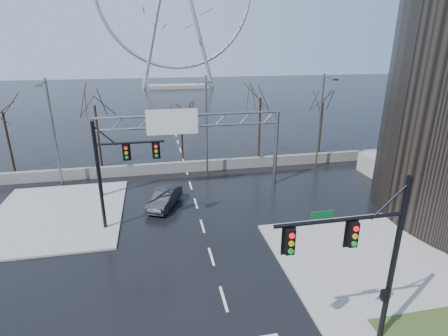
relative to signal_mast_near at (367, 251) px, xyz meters
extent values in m
plane|color=black|center=(-5.14, 4.04, -4.87)|extent=(260.00, 260.00, 0.00)
cube|color=gray|center=(4.86, 6.04, -4.80)|extent=(12.00, 10.00, 0.15)
cube|color=gray|center=(-16.14, 16.04, -4.80)|extent=(10.00, 12.00, 0.15)
cube|color=slate|center=(-5.14, 24.04, -4.32)|extent=(52.00, 0.50, 1.10)
cylinder|color=black|center=(1.36, 0.04, -0.87)|extent=(0.24, 0.24, 8.00)
cylinder|color=black|center=(-1.34, 0.04, 1.53)|extent=(5.40, 0.16, 0.16)
cube|color=black|center=(-0.84, -0.11, 0.93)|extent=(0.35, 0.28, 1.05)
cube|color=black|center=(-3.44, -0.11, 0.93)|extent=(0.35, 0.28, 1.05)
cylinder|color=black|center=(-12.14, 13.04, -0.87)|extent=(0.24, 0.24, 8.00)
cylinder|color=black|center=(-9.84, 13.04, 1.53)|extent=(4.60, 0.16, 0.16)
cube|color=black|center=(-10.14, 12.89, 0.93)|extent=(0.35, 0.28, 1.05)
cube|color=black|center=(-8.14, 12.89, 0.93)|extent=(0.35, 0.28, 1.05)
cylinder|color=slate|center=(-13.14, 19.04, -1.37)|extent=(0.36, 0.36, 7.00)
cylinder|color=slate|center=(2.86, 19.04, -1.37)|extent=(0.36, 0.36, 7.00)
cylinder|color=slate|center=(-5.14, 19.04, 2.13)|extent=(16.00, 0.20, 0.20)
cylinder|color=slate|center=(-5.14, 19.04, 1.13)|extent=(16.00, 0.20, 0.20)
cube|color=#0A4D20|center=(-6.64, 18.89, 1.63)|extent=(4.20, 0.10, 2.00)
cube|color=silver|center=(-6.64, 18.83, 1.63)|extent=(4.40, 0.02, 2.20)
cylinder|color=slate|center=(-17.14, 22.54, 0.13)|extent=(0.20, 0.20, 10.00)
cylinder|color=slate|center=(-17.14, 21.44, 4.83)|extent=(0.12, 2.20, 0.12)
cube|color=slate|center=(-17.14, 20.44, 4.73)|extent=(0.50, 0.70, 0.18)
cylinder|color=slate|center=(-3.14, 22.54, 0.13)|extent=(0.20, 0.20, 10.00)
cylinder|color=slate|center=(-3.14, 21.44, 4.83)|extent=(0.12, 2.20, 0.12)
cube|color=slate|center=(-3.14, 20.44, 4.73)|extent=(0.50, 0.70, 0.18)
cylinder|color=slate|center=(8.86, 22.54, 0.13)|extent=(0.20, 0.20, 10.00)
cylinder|color=slate|center=(8.86, 21.44, 4.83)|extent=(0.12, 2.20, 0.12)
cube|color=slate|center=(8.86, 20.44, 4.73)|extent=(0.50, 0.70, 0.18)
cylinder|color=black|center=(-23.14, 28.04, -1.72)|extent=(0.24, 0.24, 6.30)
cylinder|color=black|center=(-14.14, 27.54, -1.50)|extent=(0.24, 0.24, 6.75)
cylinder|color=black|center=(-5.14, 28.54, -1.95)|extent=(0.24, 0.24, 5.85)
cylinder|color=black|center=(3.86, 27.54, -1.36)|extent=(0.24, 0.24, 7.02)
cylinder|color=black|center=(11.86, 28.04, -1.81)|extent=(0.24, 0.24, 6.12)
cube|color=gray|center=(-0.14, 99.04, -4.37)|extent=(18.00, 6.00, 1.00)
cylinder|color=#B2B2B7|center=(-7.14, 99.04, 9.13)|extent=(8.28, 1.20, 28.82)
cylinder|color=#B2B2B7|center=(6.86, 99.04, 9.13)|extent=(8.28, 1.20, 28.82)
imported|color=black|center=(-7.72, 15.97, -4.14)|extent=(3.25, 4.68, 1.46)
camera|label=1|loc=(-8.12, -10.79, 7.91)|focal=28.00mm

